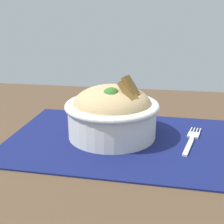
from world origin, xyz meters
TOP-DOWN VIEW (x-y plane):
  - table at (0.00, 0.00)m, footprint 1.06×0.85m
  - placemat at (-0.03, 0.02)m, footprint 0.47×0.31m
  - bowl at (-0.06, 0.04)m, footprint 0.19×0.19m
  - fork at (0.09, 0.04)m, footprint 0.05×0.13m

SIDE VIEW (x-z plane):
  - table at x=0.00m, z-range 0.31..1.07m
  - placemat at x=-0.03m, z-range 0.77..0.77m
  - fork at x=0.09m, z-range 0.77..0.77m
  - bowl at x=-0.06m, z-range 0.76..0.89m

